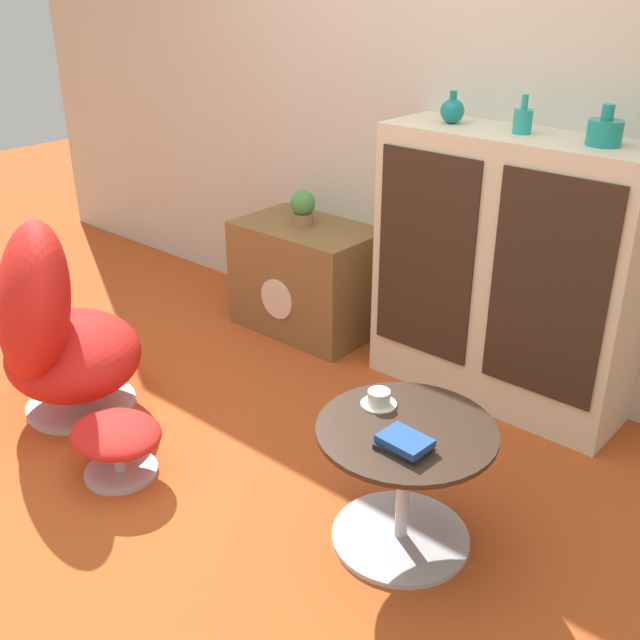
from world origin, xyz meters
TOP-DOWN VIEW (x-y plane):
  - ground_plane at (0.00, 0.00)m, footprint 12.00×12.00m
  - wall_back at (0.00, 1.57)m, footprint 6.40×0.06m
  - sideboard at (0.52, 1.34)m, footprint 1.14×0.39m
  - tv_console at (-0.60, 1.30)m, footprint 0.75×0.48m
  - egg_chair at (-0.84, -0.04)m, footprint 0.89×0.86m
  - ottoman at (-0.26, -0.16)m, footprint 0.38×0.32m
  - coffee_table at (0.78, 0.26)m, footprint 0.59×0.59m
  - vase_leftmost at (0.20, 1.35)m, footprint 0.10×0.10m
  - vase_inner_left at (0.53, 1.35)m, footprint 0.08×0.08m
  - vase_inner_right at (0.86, 1.35)m, footprint 0.13×0.13m
  - potted_plant at (-0.62, 1.30)m, footprint 0.13×0.13m
  - teacup at (0.63, 0.31)m, footprint 0.12×0.12m
  - book_stack at (0.84, 0.16)m, footprint 0.17×0.13m

SIDE VIEW (x-z plane):
  - ground_plane at x=0.00m, z-range 0.00..0.00m
  - ottoman at x=-0.26m, z-range 0.05..0.28m
  - coffee_table at x=0.78m, z-range 0.03..0.49m
  - tv_console at x=-0.60m, z-range 0.00..0.58m
  - egg_chair at x=-0.84m, z-range -0.05..0.85m
  - book_stack at x=0.84m, z-range 0.46..0.50m
  - teacup at x=0.63m, z-range 0.45..0.51m
  - sideboard at x=0.52m, z-range 0.00..1.20m
  - potted_plant at x=-0.62m, z-range 0.59..0.77m
  - vase_inner_right at x=0.86m, z-range 1.18..1.33m
  - vase_inner_left at x=0.53m, z-range 1.18..1.33m
  - vase_leftmost at x=0.20m, z-range 1.19..1.32m
  - wall_back at x=0.00m, z-range 0.00..2.60m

